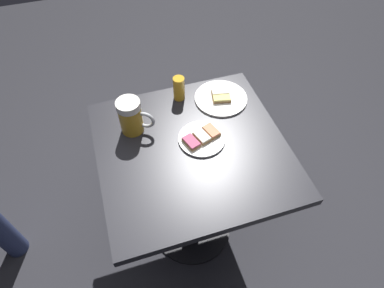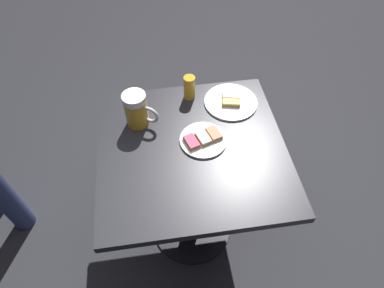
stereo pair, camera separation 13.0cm
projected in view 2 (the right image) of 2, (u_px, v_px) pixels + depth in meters
name	position (u px, v px, depth m)	size (l,w,h in m)	color
ground_plane	(192.00, 227.00, 1.91)	(6.00, 6.00, 0.00)	#28282D
cafe_table	(192.00, 170.00, 1.45)	(0.74, 0.76, 0.76)	black
plate_near	(203.00, 139.00, 1.33)	(0.19, 0.19, 0.03)	white
plate_far	(231.00, 101.00, 1.47)	(0.24, 0.24, 0.03)	white
beer_mug	(137.00, 110.00, 1.34)	(0.10, 0.14, 0.16)	gold
beer_glass_small	(189.00, 87.00, 1.46)	(0.05, 0.05, 0.11)	gold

